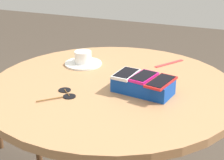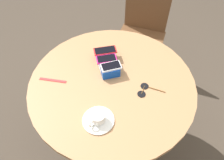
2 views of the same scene
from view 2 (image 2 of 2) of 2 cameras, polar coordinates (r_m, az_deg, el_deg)
name	(u,v)px [view 2 (image 2 of 2)]	position (r m, az deg, el deg)	size (l,w,h in m)	color
ground_plane	(112,138)	(1.94, 0.00, -14.85)	(8.00, 8.00, 0.00)	#42382D
round_table	(112,94)	(1.38, 0.00, -3.62)	(0.98, 0.98, 0.77)	#2D2D2D
phone_box	(107,62)	(1.35, -1.22, 4.61)	(0.23, 0.14, 0.06)	#0F42AD
phone_red	(105,50)	(1.38, -1.81, 7.71)	(0.10, 0.15, 0.01)	red
phone_magenta	(106,59)	(1.33, -1.45, 5.56)	(0.09, 0.13, 0.01)	#D11975
phone_white	(111,66)	(1.28, -0.28, 3.60)	(0.08, 0.13, 0.01)	silver
saucer	(98,120)	(1.14, -3.59, -10.42)	(0.17, 0.17, 0.01)	white
coffee_cup	(98,117)	(1.11, -3.76, -9.72)	(0.08, 0.10, 0.05)	white
lanyard_strap	(53,80)	(1.34, -15.21, -0.06)	(0.16, 0.02, 0.00)	red
sunglasses	(144,90)	(1.26, 8.47, -2.59)	(0.11, 0.15, 0.01)	black
chair_far_side	(141,38)	(2.10, 7.53, 10.93)	(0.59, 0.59, 0.81)	brown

